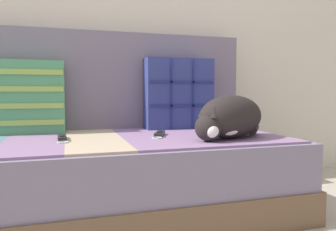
# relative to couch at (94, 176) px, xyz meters

# --- Properties ---
(ground_plane) EXTENTS (14.00, 14.00, 0.00)m
(ground_plane) POSITION_rel_couch_xyz_m (-0.00, -0.09, -0.18)
(ground_plane) COLOR #A89E8E
(couch) EXTENTS (1.89, 0.91, 0.37)m
(couch) POSITION_rel_couch_xyz_m (0.00, 0.00, 0.00)
(couch) COLOR brown
(couch) RESTS_ON ground_plane
(sofa_backrest) EXTENTS (1.86, 0.14, 0.56)m
(sofa_backrest) POSITION_rel_couch_xyz_m (-0.00, 0.39, 0.47)
(sofa_backrest) COLOR slate
(sofa_backrest) RESTS_ON couch
(throw_pillow_quilted) EXTENTS (0.40, 0.14, 0.41)m
(throw_pillow_quilted) POSITION_rel_couch_xyz_m (0.51, 0.24, 0.39)
(throw_pillow_quilted) COLOR navy
(throw_pillow_quilted) RESTS_ON couch
(throw_pillow_striped) EXTENTS (0.42, 0.14, 0.37)m
(throw_pillow_striped) POSITION_rel_couch_xyz_m (-0.33, 0.24, 0.38)
(throw_pillow_striped) COLOR #4C9366
(throw_pillow_striped) RESTS_ON couch
(sleeping_cat) EXTENTS (0.44, 0.35, 0.20)m
(sleeping_cat) POSITION_rel_couch_xyz_m (0.59, -0.23, 0.28)
(sleeping_cat) COLOR black
(sleeping_cat) RESTS_ON couch
(game_remote_near) EXTENTS (0.05, 0.19, 0.02)m
(game_remote_near) POSITION_rel_couch_xyz_m (-0.14, -0.06, 0.20)
(game_remote_near) COLOR black
(game_remote_near) RESTS_ON couch
(game_remote_far) EXTENTS (0.11, 0.19, 0.02)m
(game_remote_far) POSITION_rel_couch_xyz_m (0.31, -0.05, 0.20)
(game_remote_far) COLOR black
(game_remote_far) RESTS_ON couch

